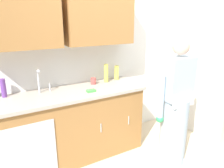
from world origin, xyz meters
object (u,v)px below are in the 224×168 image
Objects in this scene: sink at (46,97)px; sponge at (91,91)px; bottle_soap at (3,88)px; bottle_cleaner_spray at (106,73)px; person_at_sink at (175,112)px; bottle_water_short at (117,73)px; cup_by_sink at (93,81)px.

sink reaches higher than sponge.
bottle_soap is (-0.43, 0.20, 0.13)m from sink.
bottle_cleaner_spray is (0.91, 0.14, 0.15)m from sink.
bottle_water_short is (-0.30, 0.93, 0.35)m from person_at_sink.
bottle_soap reaches higher than sponge.
bottle_cleaner_spray is at bearing -2.51° from bottle_soap.
bottle_cleaner_spray is at bearing -0.06° from cup_by_sink.
bottle_water_short is at bearing 11.46° from bottle_cleaner_spray.
bottle_water_short is 0.67m from sponge.
sink is 4.55× the size of sponge.
sink is 0.93m from bottle_cleaner_spray.
person_at_sink is 7.60× the size of bottle_water_short.
sink reaches higher than bottle_water_short.
person_at_sink is at bearing -72.01° from bottle_water_short.
bottle_water_short is 0.96× the size of bottle_soap.
cup_by_sink is (-0.71, 0.89, 0.29)m from person_at_sink.
bottle_soap is at bearing 152.75° from person_at_sink.
bottle_cleaner_spray is (1.34, -0.06, 0.02)m from bottle_soap.
sink is at bearing -171.26° from bottle_cleaner_spray.
sink reaches higher than cup_by_sink.
person_at_sink reaches higher than bottle_water_short.
cup_by_sink reaches higher than sponge.
person_at_sink is 1.04m from bottle_water_short.
bottle_cleaner_spray is at bearing 119.52° from person_at_sink.
cup_by_sink is (1.13, -0.06, -0.07)m from bottle_soap.
sink is 0.31× the size of person_at_sink.
bottle_water_short is at bearing 29.85° from sponge.
bottle_cleaner_spray is 2.42× the size of sponge.
bottle_water_short reaches higher than cup_by_sink.
bottle_soap is 1.14m from cup_by_sink.
bottle_soap reaches higher than bottle_water_short.
cup_by_sink is (-0.20, 0.00, -0.09)m from bottle_cleaner_spray.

